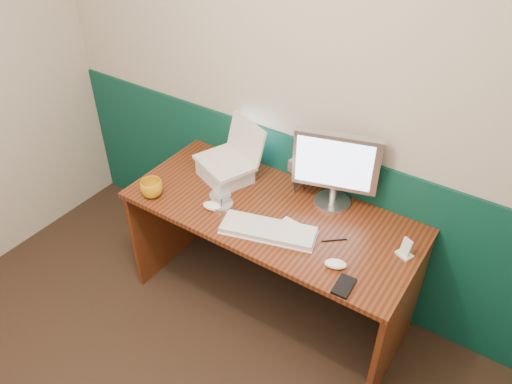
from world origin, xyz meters
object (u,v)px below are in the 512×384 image
Objects in this scene: desk at (270,260)px; camcorder at (299,175)px; mug at (152,188)px; monitor at (336,169)px; laptop at (224,145)px; keyboard at (268,231)px.

camcorder is (0.02, 0.25, 0.47)m from desk.
monitor is at bearing 29.91° from mug.
mug is (-0.24, -0.36, -0.18)m from laptop.
desk is 8.17× the size of camcorder.
laptop is 1.64× the size of camcorder.
monitor reaches higher than desk.
keyboard is (-0.16, -0.40, -0.21)m from monitor.
desk is 0.73m from laptop.
monitor is 0.48m from keyboard.
mug is at bearing -166.32° from monitor.
monitor is 2.28× the size of camcorder.
laptop reaches higher than desk.
monitor reaches higher than laptop.
mug is at bearing 171.59° from keyboard.
keyboard is at bearing 7.83° from mug.
mug is 0.82m from camcorder.
mug is at bearing -101.39° from laptop.
keyboard is at bearing -128.03° from monitor.
camcorder is (0.64, 0.50, 0.05)m from mug.
desk is 0.43m from keyboard.
keyboard is 0.42m from camcorder.
camcorder reaches higher than keyboard.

